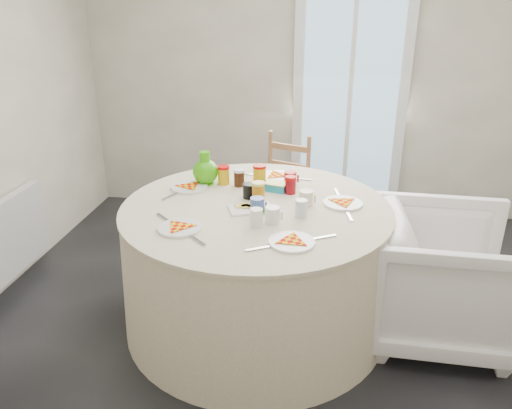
# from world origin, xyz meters

# --- Properties ---
(floor) EXTENTS (4.00, 4.00, 0.00)m
(floor) POSITION_xyz_m (0.00, 0.00, 0.00)
(floor) COLOR black
(floor) RESTS_ON ground
(wall_back) EXTENTS (4.00, 0.02, 2.60)m
(wall_back) POSITION_xyz_m (0.00, 2.00, 1.30)
(wall_back) COLOR #BCB5A3
(wall_back) RESTS_ON floor
(glass_door) EXTENTS (1.00, 0.08, 2.10)m
(glass_door) POSITION_xyz_m (0.40, 1.95, 1.05)
(glass_door) COLOR silver
(glass_door) RESTS_ON floor
(radiator) EXTENTS (0.07, 1.00, 0.55)m
(radiator) POSITION_xyz_m (-1.94, 0.20, 0.38)
(radiator) COLOR silver
(radiator) RESTS_ON floor
(table) EXTENTS (1.65, 1.65, 0.84)m
(table) POSITION_xyz_m (-0.18, 0.13, 0.38)
(table) COLOR beige
(table) RESTS_ON floor
(wooden_chair) EXTENTS (0.52, 0.51, 0.91)m
(wooden_chair) POSITION_xyz_m (-0.14, 1.25, 0.47)
(wooden_chair) COLOR #9B6043
(wooden_chair) RESTS_ON floor
(armchair) EXTENTS (0.82, 0.87, 0.87)m
(armchair) POSITION_xyz_m (0.94, 0.14, 0.39)
(armchair) COLOR white
(armchair) RESTS_ON floor
(place_settings) EXTENTS (1.62, 1.62, 0.02)m
(place_settings) POSITION_xyz_m (-0.18, 0.13, 0.77)
(place_settings) COLOR white
(place_settings) RESTS_ON table
(jar_cluster) EXTENTS (0.56, 0.39, 0.15)m
(jar_cluster) POSITION_xyz_m (-0.23, 0.41, 0.82)
(jar_cluster) COLOR #99651F
(jar_cluster) RESTS_ON table
(butter_tub) EXTENTS (0.16, 0.13, 0.06)m
(butter_tub) POSITION_xyz_m (-0.09, 0.40, 0.79)
(butter_tub) COLOR teal
(butter_tub) RESTS_ON table
(green_pitcher) EXTENTS (0.19, 0.19, 0.21)m
(green_pitcher) POSITION_xyz_m (-0.56, 0.46, 0.87)
(green_pitcher) COLOR #3AA80B
(green_pitcher) RESTS_ON table
(cheese_platter) EXTENTS (0.28, 0.23, 0.03)m
(cheese_platter) POSITION_xyz_m (-0.20, 0.07, 0.77)
(cheese_platter) COLOR silver
(cheese_platter) RESTS_ON table
(mugs_glasses) EXTENTS (0.73, 0.73, 0.11)m
(mugs_glasses) POSITION_xyz_m (-0.06, 0.13, 0.81)
(mugs_glasses) COLOR gray
(mugs_glasses) RESTS_ON table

